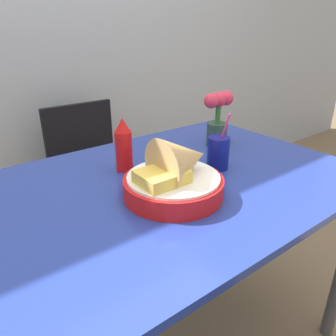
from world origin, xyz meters
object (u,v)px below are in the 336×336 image
drink_cup (218,154)px  flower_vase (218,118)px  food_basket (177,175)px  ketchup_bottle (124,146)px  chair_far_window (89,166)px

drink_cup → flower_vase: 0.25m
food_basket → ketchup_bottle: (-0.03, 0.25, 0.03)m
food_basket → ketchup_bottle: bearing=97.2°
drink_cup → ketchup_bottle: bearing=146.1°
chair_far_window → drink_cup: (0.11, -0.89, 0.32)m
chair_far_window → ketchup_bottle: size_ratio=4.44×
ketchup_bottle → drink_cup: drink_cup is taller
ketchup_bottle → chair_far_window: bearing=76.9°
ketchup_bottle → flower_vase: flower_vase is taller
drink_cup → flower_vase: size_ratio=0.90×
ketchup_bottle → flower_vase: 0.44m
ketchup_bottle → food_basket: bearing=-82.8°
chair_far_window → flower_vase: flower_vase is taller
chair_far_window → flower_vase: bearing=-68.8°
drink_cup → flower_vase: bearing=46.0°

